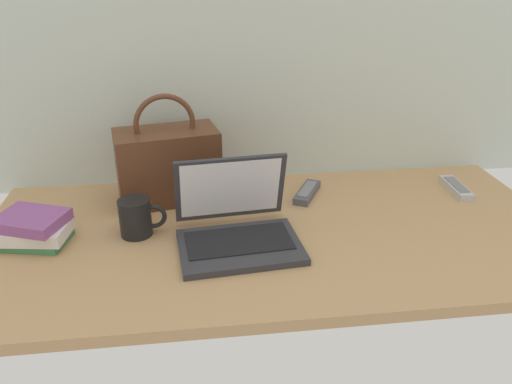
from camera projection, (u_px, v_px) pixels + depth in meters
The scene contains 7 objects.
desk at pixel (275, 235), 1.41m from camera, with size 1.60×0.76×0.03m.
laptop at pixel (237, 226), 1.33m from camera, with size 0.33×0.30×0.21m.
coffee_mug at pixel (136, 217), 1.36m from camera, with size 0.13×0.09×0.10m.
remote_control_near at pixel (456, 188), 1.63m from camera, with size 0.05×0.16×0.02m.
remote_control_far at pixel (307, 192), 1.60m from camera, with size 0.12×0.16×0.02m.
handbag at pixel (168, 164), 1.54m from camera, with size 0.32×0.21×0.33m.
book_stack at pixel (33, 229), 1.32m from camera, with size 0.20×0.18×0.08m.
Camera 1 is at (-0.20, -1.21, 0.72)m, focal length 35.75 mm.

